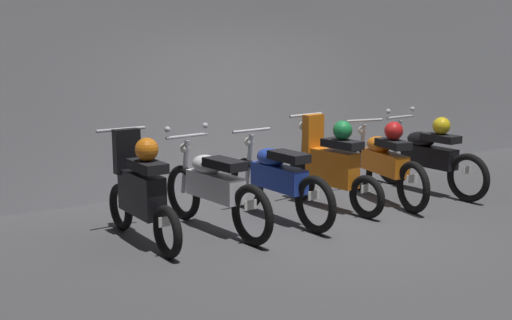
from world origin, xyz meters
The scene contains 8 objects.
ground_plane centered at (0.00, 0.00, 0.00)m, with size 80.00×80.00×0.00m, color #424244.
back_wall centered at (0.00, 2.71, 1.52)m, with size 16.00×0.30×3.04m, color #ADADB2.
motorbike_slot_0 centered at (-2.13, 0.73, 0.57)m, with size 0.56×1.68×1.18m.
motorbike_slot_1 centered at (-1.28, 0.71, 0.49)m, with size 0.58×1.94×1.15m.
motorbike_slot_2 centered at (-0.43, 0.71, 0.49)m, with size 0.56×1.95×1.03m.
motorbike_slot_3 centered at (0.42, 0.78, 0.57)m, with size 0.56×1.67×1.18m.
motorbike_slot_4 centered at (1.28, 0.73, 0.53)m, with size 0.59×1.93×1.08m.
motorbike_slot_5 centered at (2.13, 0.76, 0.53)m, with size 0.59×1.95×1.15m.
Camera 1 is at (-4.47, -5.40, 2.11)m, focal length 44.51 mm.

